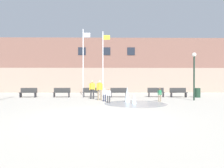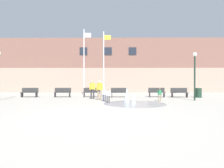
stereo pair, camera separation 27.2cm
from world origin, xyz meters
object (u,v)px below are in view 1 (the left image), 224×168
at_px(teen_by_trashcan, 100,89).
at_px(park_bench_under_left_flagpole, 62,92).
at_px(lamp_post_right_lane, 194,69).
at_px(child_with_pink_shirt, 160,94).
at_px(adult_in_red, 92,88).
at_px(child_running, 105,94).
at_px(child_in_fountain, 109,95).
at_px(park_bench_center, 91,92).
at_px(park_bench_under_right_flagpole, 119,92).
at_px(trash_can, 197,93).
at_px(park_bench_far_right, 178,92).
at_px(flagpole_right, 103,62).
at_px(flagpole_left, 83,60).
at_px(park_bench_near_trashcan, 156,92).
at_px(park_bench_left_of_flagpoles, 28,92).

bearing_deg(teen_by_trashcan, park_bench_under_left_flagpole, 102.05).
distance_m(park_bench_under_left_flagpole, lamp_post_right_lane, 11.92).
bearing_deg(child_with_pink_shirt, adult_in_red, 68.36).
distance_m(child_running, child_in_fountain, 1.03).
distance_m(park_bench_center, adult_in_red, 2.06).
relative_size(park_bench_under_left_flagpole, park_bench_under_right_flagpole, 1.00).
xyz_separation_m(park_bench_center, trash_can, (10.19, -0.48, -0.03)).
bearing_deg(park_bench_center, child_in_fountain, -70.10).
distance_m(park_bench_under_right_flagpole, lamp_post_right_lane, 6.88).
height_order(park_bench_under_right_flagpole, adult_in_red, adult_in_red).
relative_size(adult_in_red, child_running, 1.61).
relative_size(park_bench_under_right_flagpole, adult_in_red, 1.01).
bearing_deg(lamp_post_right_lane, park_bench_far_right, 91.48).
distance_m(adult_in_red, child_with_pink_shirt, 5.67).
relative_size(park_bench_far_right, child_in_fountain, 1.62).
height_order(park_bench_under_left_flagpole, flagpole_right, flagpole_right).
relative_size(teen_by_trashcan, flagpole_left, 0.22).
height_order(park_bench_far_right, lamp_post_right_lane, lamp_post_right_lane).
distance_m(park_bench_under_right_flagpole, park_bench_near_trashcan, 3.69).
height_order(park_bench_left_of_flagpoles, trash_can, park_bench_left_of_flagpoles).
relative_size(park_bench_under_left_flagpole, park_bench_center, 1.00).
distance_m(park_bench_under_left_flagpole, teen_by_trashcan, 4.79).
height_order(flagpole_left, flagpole_right, flagpole_left).
xyz_separation_m(park_bench_under_left_flagpole, teen_by_trashcan, (3.82, -2.86, 0.45)).
bearing_deg(adult_in_red, trash_can, 159.73).
height_order(park_bench_far_right, flagpole_left, flagpole_left).
bearing_deg(park_bench_left_of_flagpoles, park_bench_near_trashcan, 1.19).
relative_size(child_running, trash_can, 1.10).
relative_size(park_bench_near_trashcan, flagpole_right, 0.23).
xyz_separation_m(adult_in_red, teen_by_trashcan, (0.70, -1.07, 0.00)).
height_order(park_bench_left_of_flagpoles, flagpole_right, flagpole_right).
distance_m(park_bench_center, park_bench_under_right_flagpole, 2.70).
height_order(child_in_fountain, flagpole_right, flagpole_right).
xyz_separation_m(park_bench_center, park_bench_under_right_flagpole, (2.69, -0.23, 0.00)).
bearing_deg(flagpole_left, park_bench_left_of_flagpoles, -160.33).
height_order(child_running, teen_by_trashcan, teen_by_trashcan).
relative_size(park_bench_left_of_flagpoles, park_bench_center, 1.00).
relative_size(park_bench_near_trashcan, park_bench_far_right, 1.00).
distance_m(park_bench_under_left_flagpole, child_running, 5.63).
relative_size(park_bench_near_trashcan, flagpole_left, 0.23).
xyz_separation_m(park_bench_near_trashcan, child_running, (-4.93, -3.92, 0.10)).
bearing_deg(park_bench_far_right, park_bench_under_left_flagpole, 179.77).
distance_m(child_running, flagpole_left, 6.78).
bearing_deg(adult_in_red, park_bench_under_left_flagpole, -58.78).
xyz_separation_m(park_bench_center, child_with_pink_shirt, (5.57, -4.08, 0.10)).
xyz_separation_m(park_bench_left_of_flagpoles, park_bench_under_left_flagpole, (3.19, 0.04, 0.00)).
relative_size(park_bench_left_of_flagpoles, park_bench_far_right, 1.00).
bearing_deg(park_bench_center, trash_can, -2.70).
relative_size(park_bench_left_of_flagpoles, teen_by_trashcan, 1.01).
height_order(flagpole_left, trash_can, flagpole_left).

